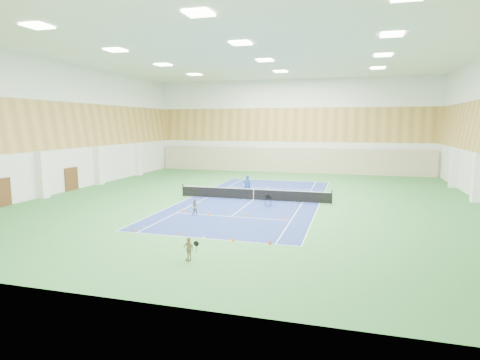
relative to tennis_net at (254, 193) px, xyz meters
name	(u,v)px	position (x,y,z in m)	size (l,w,h in m)	color
ground	(253,200)	(0.00, 0.00, -0.55)	(40.00, 40.00, 0.00)	#327537
room_shell	(254,128)	(0.00, 0.00, 5.45)	(36.00, 40.00, 12.00)	white
wood_cladding	(254,103)	(0.00, 0.00, 7.45)	(36.00, 40.00, 8.00)	#C09147
ceiling_light_grid	(254,53)	(0.00, 0.00, 11.37)	(21.40, 25.40, 0.06)	white
court_surface	(253,200)	(0.00, 0.00, -0.55)	(10.97, 23.77, 0.01)	navy
tennis_balls_scatter	(253,199)	(0.00, 0.00, -0.50)	(10.57, 22.77, 0.07)	#CFE126
tennis_net	(254,193)	(0.00, 0.00, 0.00)	(12.80, 0.10, 1.10)	black
back_curtain	(290,160)	(0.00, 19.75, 1.05)	(35.40, 0.16, 3.20)	#C6B793
door_left_a	(1,193)	(-17.92, -8.00, 0.55)	(0.08, 1.80, 2.20)	#593319
door_left_b	(72,179)	(-17.92, 0.00, 0.55)	(0.08, 1.80, 2.20)	#593319
coach	(247,185)	(-1.09, 2.02, 0.35)	(0.65, 0.43, 1.80)	#204094
child_court	(195,207)	(-2.52, -6.70, 0.02)	(0.55, 0.43, 1.14)	#95949C
child_apron	(189,249)	(0.67, -15.40, 0.00)	(0.64, 0.27, 1.10)	#9D8359
ball_cart	(268,201)	(1.71, -2.22, -0.13)	(0.49, 0.49, 0.84)	black
cone_svc_a	(184,210)	(-3.75, -5.80, -0.44)	(0.20, 0.20, 0.22)	#E4500C
cone_svc_b	(209,214)	(-1.61, -6.39, -0.44)	(0.21, 0.21, 0.23)	orange
cone_svc_c	(246,215)	(0.99, -6.16, -0.43)	(0.22, 0.22, 0.25)	orange
cone_svc_d	(283,218)	(3.55, -6.24, -0.44)	(0.19, 0.19, 0.21)	#FF430D
cone_base_a	(134,229)	(-4.57, -11.42, -0.44)	(0.19, 0.19, 0.21)	orange
cone_base_b	(180,233)	(-1.54, -11.51, -0.45)	(0.18, 0.18, 0.20)	orange
cone_base_c	(233,239)	(1.80, -11.95, -0.44)	(0.21, 0.21, 0.23)	orange
cone_base_d	(270,242)	(3.83, -11.90, -0.44)	(0.20, 0.20, 0.22)	#DB440B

